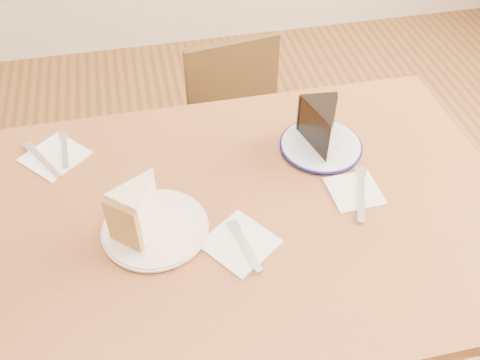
# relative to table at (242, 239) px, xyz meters

# --- Properties ---
(table) EXTENTS (1.20, 0.80, 0.75)m
(table) POSITION_rel_table_xyz_m (0.00, 0.00, 0.00)
(table) COLOR #5C3019
(table) RESTS_ON ground
(chair_far) EXTENTS (0.42, 0.42, 0.75)m
(chair_far) POSITION_rel_table_xyz_m (0.14, 0.57, -0.23)
(chair_far) COLOR black
(chair_far) RESTS_ON ground
(plate_cream) EXTENTS (0.21, 0.21, 0.01)m
(plate_cream) POSITION_rel_table_xyz_m (-0.19, -0.02, 0.10)
(plate_cream) COLOR white
(plate_cream) RESTS_ON table
(plate_navy) EXTENTS (0.19, 0.19, 0.01)m
(plate_navy) POSITION_rel_table_xyz_m (0.23, 0.16, 0.10)
(plate_navy) COLOR white
(plate_navy) RESTS_ON table
(carrot_cake) EXTENTS (0.13, 0.13, 0.11)m
(carrot_cake) POSITION_rel_table_xyz_m (-0.21, -0.01, 0.17)
(carrot_cake) COLOR white
(carrot_cake) RESTS_ON plate_cream
(chocolate_cake) EXTENTS (0.10, 0.14, 0.10)m
(chocolate_cake) POSITION_rel_table_xyz_m (0.23, 0.16, 0.16)
(chocolate_cake) COLOR black
(chocolate_cake) RESTS_ON plate_navy
(napkin_cream) EXTENTS (0.18, 0.18, 0.00)m
(napkin_cream) POSITION_rel_table_xyz_m (-0.02, -0.09, 0.10)
(napkin_cream) COLOR white
(napkin_cream) RESTS_ON table
(napkin_navy) EXTENTS (0.11, 0.11, 0.00)m
(napkin_navy) POSITION_rel_table_xyz_m (0.26, 0.00, 0.10)
(napkin_navy) COLOR white
(napkin_navy) RESTS_ON table
(napkin_spare) EXTENTS (0.18, 0.18, 0.00)m
(napkin_spare) POSITION_rel_table_xyz_m (-0.40, 0.26, 0.10)
(napkin_spare) COLOR white
(napkin_spare) RESTS_ON table
(fork_cream) EXTENTS (0.04, 0.14, 0.00)m
(fork_cream) POSITION_rel_table_xyz_m (-0.02, -0.10, 0.10)
(fork_cream) COLOR silver
(fork_cream) RESTS_ON napkin_cream
(knife_navy) EXTENTS (0.08, 0.16, 0.00)m
(knife_navy) POSITION_rel_table_xyz_m (0.27, -0.01, 0.10)
(knife_navy) COLOR silver
(knife_navy) RESTS_ON napkin_navy
(fork_spare) EXTENTS (0.02, 0.14, 0.00)m
(fork_spare) POSITION_rel_table_xyz_m (-0.38, 0.28, 0.10)
(fork_spare) COLOR silver
(fork_spare) RESTS_ON napkin_spare
(knife_spare) EXTENTS (0.09, 0.14, 0.00)m
(knife_spare) POSITION_rel_table_xyz_m (-0.43, 0.25, 0.10)
(knife_spare) COLOR white
(knife_spare) RESTS_ON napkin_spare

